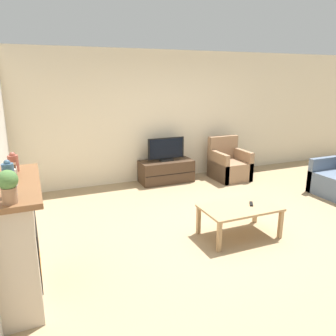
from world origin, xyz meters
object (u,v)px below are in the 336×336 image
at_px(mantel_vase_centre_left, 12,177).
at_px(remote, 251,204).
at_px(coffee_table, 240,210).
at_px(potted_plant, 8,185).
at_px(tv_stand, 166,171).
at_px(mantel_clock, 13,171).
at_px(armchair, 229,165).
at_px(tv, 166,150).
at_px(mantel_vase_right, 13,163).
at_px(fireplace, 19,237).
at_px(mantel_vase_left, 9,179).

xyz_separation_m(mantel_vase_centre_left, remote, (2.94, 0.26, -0.82)).
relative_size(coffee_table, remote, 7.16).
xyz_separation_m(potted_plant, tv_stand, (2.76, 3.42, -1.11)).
distance_m(mantel_clock, remote, 3.05).
bearing_deg(armchair, mantel_vase_centre_left, -147.37).
bearing_deg(tv, mantel_vase_right, -138.81).
distance_m(tv_stand, remote, 2.69).
distance_m(coffee_table, remote, 0.20).
height_order(mantel_vase_centre_left, coffee_table, mantel_vase_centre_left).
relative_size(mantel_clock, tv_stand, 0.13).
height_order(mantel_clock, tv_stand, mantel_clock).
xyz_separation_m(fireplace, potted_plant, (0.02, -0.59, 0.74)).
height_order(mantel_vase_right, mantel_clock, mantel_vase_right).
height_order(armchair, remote, armchair).
xyz_separation_m(tv_stand, remote, (0.18, -2.68, 0.21)).
bearing_deg(armchair, fireplace, -148.51).
bearing_deg(armchair, coffee_table, -119.92).
distance_m(tv_stand, coffee_table, 2.69).
distance_m(tv, armchair, 1.45).
relative_size(mantel_vase_centre_left, armchair, 0.21).
relative_size(mantel_vase_left, mantel_vase_right, 1.51).
height_order(mantel_vase_left, armchair, mantel_vase_left).
bearing_deg(coffee_table, mantel_clock, -179.66).
relative_size(tv, remote, 5.39).
xyz_separation_m(mantel_vase_right, mantel_clock, (0.00, -0.28, -0.02)).
bearing_deg(mantel_vase_right, mantel_vase_left, -90.00).
bearing_deg(fireplace, mantel_vase_centre_left, -80.77).
xyz_separation_m(mantel_vase_centre_left, tv_stand, (2.76, 2.94, -1.03)).
xyz_separation_m(mantel_clock, remote, (2.94, 0.02, -0.81)).
bearing_deg(mantel_vase_left, tv_stand, 49.64).
xyz_separation_m(coffee_table, remote, (0.19, 0.00, 0.06)).
bearing_deg(tv_stand, potted_plant, -128.89).
bearing_deg(mantel_clock, mantel_vase_right, 90.16).
bearing_deg(armchair, mantel_vase_left, -144.40).
bearing_deg(remote, potted_plant, -133.05).
distance_m(mantel_vase_right, potted_plant, 1.01).
xyz_separation_m(mantel_vase_left, mantel_vase_right, (-0.00, 0.83, -0.05)).
relative_size(mantel_vase_centre_left, tv, 0.23).
xyz_separation_m(mantel_vase_left, remote, (2.94, 0.57, -0.88)).
xyz_separation_m(potted_plant, remote, (2.94, 0.75, -0.89)).
relative_size(tv_stand, armchair, 1.24).
height_order(mantel_vase_right, remote, mantel_vase_right).
bearing_deg(remote, mantel_vase_right, -152.29).
bearing_deg(mantel_vase_left, potted_plant, -90.00).
height_order(fireplace, armchair, fireplace).
bearing_deg(mantel_clock, coffee_table, 0.34).
height_order(mantel_clock, armchair, mantel_clock).
relative_size(potted_plant, tv_stand, 0.25).
bearing_deg(mantel_vase_left, armchair, 35.60).
height_order(potted_plant, remote, potted_plant).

